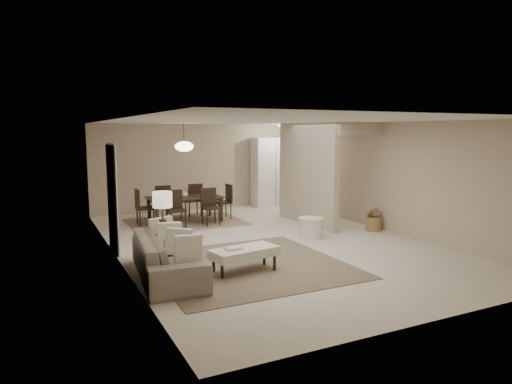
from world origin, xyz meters
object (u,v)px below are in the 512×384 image
pantry_cabinet (272,172)px  side_table (164,253)px  wicker_basket (373,224)px  sofa (168,257)px  ottoman_bench (244,253)px  dining_table (185,210)px  round_pouf (311,228)px

pantry_cabinet → side_table: size_ratio=3.84×
pantry_cabinet → side_table: bearing=-132.9°
wicker_basket → side_table: bearing=-171.1°
pantry_cabinet → sofa: bearing=-130.9°
ottoman_bench → dining_table: dining_table is taller
round_pouf → dining_table: 3.43m
round_pouf → wicker_basket: size_ratio=1.53×
pantry_cabinet → ottoman_bench: (-3.61, -5.85, -0.73)m
sofa → side_table: 0.44m
ottoman_bench → wicker_basket: bearing=11.3°
pantry_cabinet → side_table: pantry_cabinet is taller
ottoman_bench → dining_table: size_ratio=0.65×
pantry_cabinet → sofa: (-4.80, -5.55, -0.72)m
round_pouf → dining_table: (-1.94, 2.82, 0.11)m
sofa → round_pouf: (3.52, 1.30, -0.11)m
pantry_cabinet → wicker_basket: (0.40, -4.31, -0.90)m
pantry_cabinet → round_pouf: pantry_cabinet is taller
pantry_cabinet → side_table: (-4.75, -5.11, -0.78)m
pantry_cabinet → dining_table: 3.60m
side_table → dining_table: size_ratio=0.30×
pantry_cabinet → ottoman_bench: bearing=-121.7°
round_pouf → pantry_cabinet: bearing=73.2°
round_pouf → wicker_basket: round_pouf is taller
sofa → dining_table: size_ratio=1.23×
side_table → dining_table: bearing=67.5°
side_table → round_pouf: (3.47, 0.86, -0.06)m
sofa → round_pouf: 3.75m
sofa → round_pouf: bearing=-64.3°
ottoman_bench → side_table: side_table is taller
sofa → dining_table: (1.57, 4.12, -0.01)m
side_table → wicker_basket: (5.15, 0.80, -0.12)m
ottoman_bench → side_table: (-1.14, 0.74, -0.05)m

